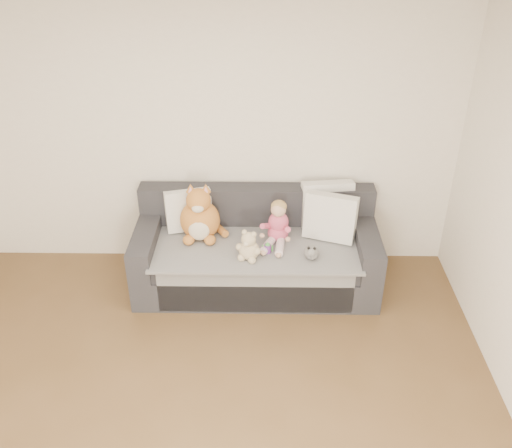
{
  "coord_description": "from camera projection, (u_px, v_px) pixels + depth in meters",
  "views": [
    {
      "loc": [
        0.46,
        -2.33,
        3.3
      ],
      "look_at": [
        0.4,
        1.87,
        0.75
      ],
      "focal_mm": 40.0,
      "sensor_mm": 36.0,
      "label": 1
    }
  ],
  "objects": [
    {
      "name": "toddler",
      "position": [
        278.0,
        225.0,
        5.1
      ],
      "size": [
        0.28,
        0.41,
        0.4
      ],
      "rotation": [
        0.0,
        0.0,
        -0.24
      ],
      "color": "#D14A6D",
      "rests_on": "sofa"
    },
    {
      "name": "room_shell",
      "position": [
        185.0,
        271.0,
        3.39
      ],
      "size": [
        5.0,
        5.0,
        5.0
      ],
      "color": "brown",
      "rests_on": "ground"
    },
    {
      "name": "sofa",
      "position": [
        256.0,
        254.0,
        5.3
      ],
      "size": [
        2.2,
        0.94,
        0.85
      ],
      "color": "#26262B",
      "rests_on": "ground"
    },
    {
      "name": "cushion_right_back",
      "position": [
        327.0,
        205.0,
        5.32
      ],
      "size": [
        0.5,
        0.27,
        0.46
      ],
      "rotation": [
        0.0,
        0.0,
        0.12
      ],
      "color": "silver",
      "rests_on": "sofa"
    },
    {
      "name": "teddy_bear",
      "position": [
        249.0,
        248.0,
        4.89
      ],
      "size": [
        0.22,
        0.18,
        0.29
      ],
      "rotation": [
        0.0,
        0.0,
        -0.38
      ],
      "color": "tan",
      "rests_on": "sofa"
    },
    {
      "name": "plush_cow",
      "position": [
        311.0,
        252.0,
        4.91
      ],
      "size": [
        0.13,
        0.19,
        0.16
      ],
      "rotation": [
        0.0,
        0.0,
        -0.11
      ],
      "color": "white",
      "rests_on": "sofa"
    },
    {
      "name": "cushion_left",
      "position": [
        188.0,
        210.0,
        5.29
      ],
      "size": [
        0.46,
        0.3,
        0.4
      ],
      "rotation": [
        0.0,
        0.0,
        0.27
      ],
      "color": "silver",
      "rests_on": "sofa"
    },
    {
      "name": "plush_cat",
      "position": [
        200.0,
        217.0,
        5.15
      ],
      "size": [
        0.45,
        0.38,
        0.56
      ],
      "rotation": [
        0.0,
        0.0,
        0.01
      ],
      "color": "#C9702C",
      "rests_on": "sofa"
    },
    {
      "name": "cushion_right_front",
      "position": [
        330.0,
        217.0,
        5.14
      ],
      "size": [
        0.51,
        0.35,
        0.44
      ],
      "rotation": [
        0.0,
        0.0,
        -0.33
      ],
      "color": "silver",
      "rests_on": "sofa"
    },
    {
      "name": "sippy_cup",
      "position": [
        268.0,
        247.0,
        5.0
      ],
      "size": [
        0.1,
        0.06,
        0.11
      ],
      "rotation": [
        0.0,
        0.0,
        -0.01
      ],
      "color": "#723490",
      "rests_on": "sofa"
    }
  ]
}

